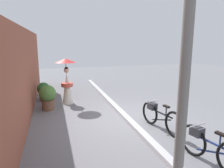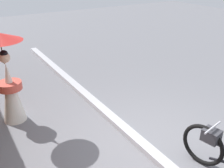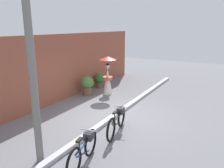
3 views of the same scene
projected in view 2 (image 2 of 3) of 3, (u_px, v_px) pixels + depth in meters
The scene contains 3 objects.
ground_plane at pixel (148, 152), 4.68m from camera, with size 30.00×30.00×0.00m, color slate.
sidewalk_curb at pixel (148, 150), 4.65m from camera, with size 14.00×0.20×0.12m, color #B2B2B7.
person_with_parasol at pixel (8, 78), 5.25m from camera, with size 0.86×0.86×1.90m.
Camera 2 is at (-2.82, 2.51, 3.09)m, focal length 41.70 mm.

